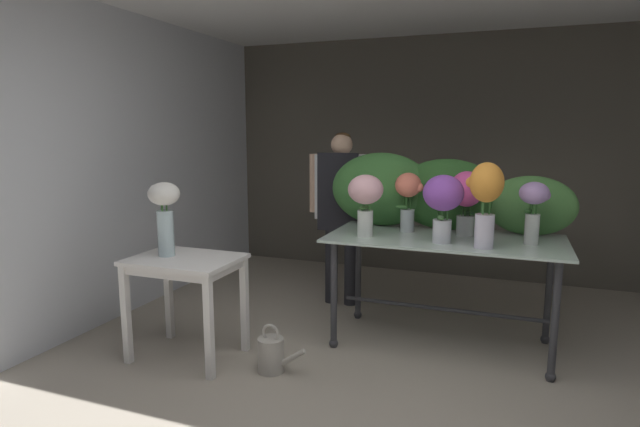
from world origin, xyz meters
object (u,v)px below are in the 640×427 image
(display_table_glass, at_px, (444,256))
(vase_white_roses_tall, at_px, (164,211))
(vase_fuchsia_hydrangea, at_px, (467,196))
(florist, at_px, (341,200))
(watering_can, at_px, (271,354))
(vase_sunset_dahlias, at_px, (486,197))
(vase_lilac_lilies, at_px, (534,205))
(vase_coral_stock, at_px, (408,195))
(vase_violet_peonies, at_px, (443,199))
(side_table_white, at_px, (185,271))
(vase_blush_roses, at_px, (366,197))

(display_table_glass, relative_size, vase_white_roses_tall, 3.23)
(vase_fuchsia_hydrangea, xyz_separation_m, vase_white_roses_tall, (-2.01, -0.98, -0.08))
(vase_fuchsia_hydrangea, height_order, vase_white_roses_tall, vase_fuchsia_hydrangea)
(display_table_glass, bearing_deg, florist, 148.00)
(watering_can, bearing_deg, vase_sunset_dahlias, 24.53)
(vase_lilac_lilies, distance_m, vase_coral_stock, 0.92)
(display_table_glass, bearing_deg, vase_lilac_lilies, -1.64)
(vase_coral_stock, height_order, watering_can, vase_coral_stock)
(florist, height_order, vase_violet_peonies, florist)
(display_table_glass, distance_m, florist, 1.25)
(vase_fuchsia_hydrangea, bearing_deg, vase_coral_stock, -179.20)
(side_table_white, relative_size, watering_can, 2.17)
(vase_lilac_lilies, xyz_separation_m, watering_can, (-1.63, -0.84, -1.01))
(vase_fuchsia_hydrangea, bearing_deg, display_table_glass, -137.28)
(display_table_glass, bearing_deg, vase_blush_roses, -163.27)
(florist, distance_m, vase_lilac_lilies, 1.77)
(side_table_white, relative_size, vase_coral_stock, 1.63)
(vase_lilac_lilies, bearing_deg, vase_coral_stock, 171.42)
(florist, relative_size, watering_can, 4.62)
(vase_violet_peonies, xyz_separation_m, vase_lilac_lilies, (0.60, 0.18, -0.03))
(florist, bearing_deg, vase_lilac_lilies, -22.06)
(display_table_glass, height_order, vase_coral_stock, vase_coral_stock)
(vase_sunset_dahlias, bearing_deg, vase_white_roses_tall, -164.46)
(display_table_glass, xyz_separation_m, vase_sunset_dahlias, (0.29, -0.26, 0.50))
(side_table_white, xyz_separation_m, vase_white_roses_tall, (-0.16, 0.00, 0.43))
(florist, xyz_separation_m, vase_sunset_dahlias, (1.32, -0.90, 0.20))
(vase_fuchsia_hydrangea, xyz_separation_m, watering_can, (-1.17, -0.99, -1.03))
(side_table_white, distance_m, vase_blush_roses, 1.43)
(florist, distance_m, vase_white_roses_tall, 1.72)
(display_table_glass, bearing_deg, vase_violet_peonies, -90.04)
(vase_white_roses_tall, bearing_deg, vase_fuchsia_hydrangea, 26.11)
(vase_white_roses_tall, bearing_deg, vase_coral_stock, 32.01)
(vase_blush_roses, bearing_deg, vase_white_roses_tall, -152.19)
(vase_lilac_lilies, xyz_separation_m, vase_sunset_dahlias, (-0.31, -0.24, 0.07))
(florist, relative_size, vase_violet_peonies, 3.35)
(display_table_glass, xyz_separation_m, vase_fuchsia_hydrangea, (0.14, 0.13, 0.45))
(watering_can, bearing_deg, side_table_white, 179.81)
(side_table_white, distance_m, vase_sunset_dahlias, 2.16)
(display_table_glass, relative_size, vase_violet_peonies, 3.56)
(display_table_glass, relative_size, vase_coral_stock, 3.70)
(side_table_white, distance_m, vase_coral_stock, 1.78)
(vase_fuchsia_hydrangea, height_order, vase_violet_peonies, vase_fuchsia_hydrangea)
(vase_fuchsia_hydrangea, distance_m, watering_can, 1.85)
(side_table_white, distance_m, vase_white_roses_tall, 0.46)
(vase_white_roses_tall, bearing_deg, side_table_white, -0.37)
(watering_can, bearing_deg, vase_blush_roses, 56.02)
(vase_sunset_dahlias, bearing_deg, vase_blush_roses, 174.32)
(vase_fuchsia_hydrangea, bearing_deg, vase_lilac_lilies, -17.12)
(vase_fuchsia_hydrangea, xyz_separation_m, vase_sunset_dahlias, (0.15, -0.38, 0.05))
(vase_violet_peonies, xyz_separation_m, watering_can, (-1.03, -0.67, -1.04))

